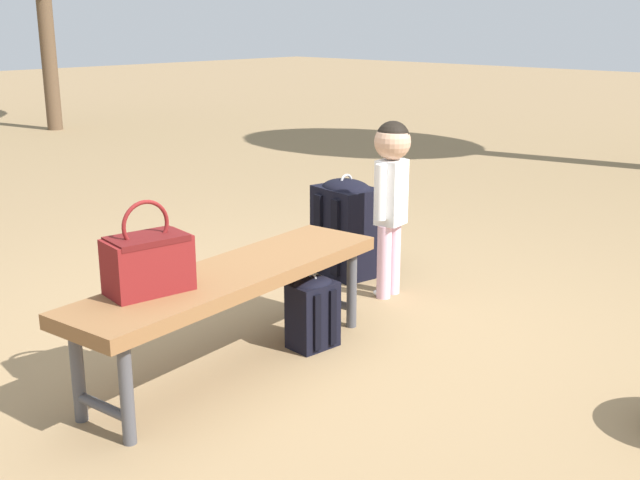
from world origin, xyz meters
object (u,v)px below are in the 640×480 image
handbag (148,261)px  child_standing (391,181)px  backpack_large (346,225)px  backpack_small (313,310)px  park_bench (232,283)px

handbag → child_standing: size_ratio=0.38×
backpack_large → backpack_small: size_ratio=1.70×
handbag → backpack_large: (1.72, 0.50, -0.27)m
backpack_large → park_bench: bearing=-158.6°
handbag → backpack_small: handbag is taller
backpack_large → child_standing: bearing=-106.2°
park_bench → handbag: 0.44m
park_bench → backpack_small: park_bench is taller
backpack_large → backpack_small: backpack_large is taller
child_standing → backpack_small: 0.94m
child_standing → backpack_small: (-0.80, -0.18, -0.46)m
backpack_small → handbag: bearing=172.2°
handbag → backpack_large: 1.81m
park_bench → child_standing: 1.23m
handbag → child_standing: bearing=2.7°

